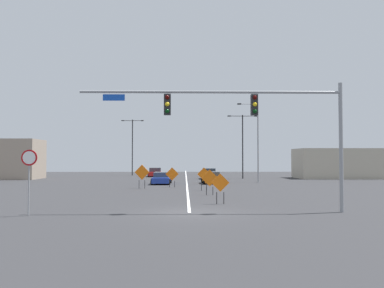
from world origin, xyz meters
The scene contains 18 objects.
ground centered at (0.00, 0.00, 0.00)m, with size 127.47×127.47×0.00m, color #2D2D30.
road_centre_stripe centered at (0.00, 35.41, 0.00)m, with size 0.16×70.81×0.01m.
traffic_signal_assembly centered at (3.12, -0.01, 4.95)m, with size 13.29×0.44×6.56m.
stop_sign centered at (-7.61, -1.03, 2.19)m, with size 0.76×0.07×3.13m.
street_lamp_mid_right centered at (7.66, 34.69, 5.14)m, with size 4.10×0.24×8.67m.
street_lamp_near_right centered at (7.95, 25.72, 5.03)m, with size 2.42×0.24×9.11m.
street_lamp_far_left centered at (-8.70, 45.53, 5.29)m, with size 3.59×0.24×9.03m.
construction_sign_median_far centered at (1.89, 3.87, 1.15)m, with size 1.09×0.06×1.82m.
construction_sign_left_lane centered at (1.62, 9.89, 1.18)m, with size 1.25×0.24×1.90m.
construction_sign_right_shoulder centered at (1.41, 14.15, 1.26)m, with size 1.14×0.06×1.96m.
construction_sign_median_near centered at (-4.11, 16.57, 1.37)m, with size 1.36×0.32×2.16m.
construction_sign_left_shoulder centered at (-1.43, 18.23, 1.17)m, with size 1.25×0.18×1.88m.
car_orange_distant centered at (2.65, 23.88, 0.62)m, with size 2.08×4.16×1.30m.
car_black_passing centered at (2.99, 33.86, 0.67)m, with size 2.04×4.49×1.43m.
car_blue_far centered at (-2.70, 23.38, 0.60)m, with size 2.06×4.56×1.25m.
car_red_near centered at (-4.70, 41.30, 0.62)m, with size 2.31×4.10×1.34m.
roadside_building_east centered at (20.94, 35.57, 2.05)m, with size 11.23×6.15×4.09m.
roadside_building_west centered at (-24.55, 34.62, 2.65)m, with size 9.63×5.44×5.29m.
Camera 1 is at (-0.25, -20.44, 2.70)m, focal length 38.10 mm.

